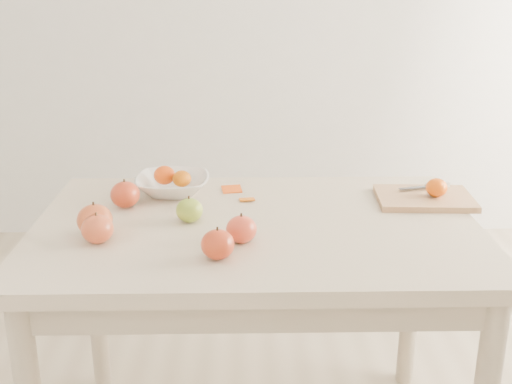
{
  "coord_description": "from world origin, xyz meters",
  "views": [
    {
      "loc": [
        -0.03,
        -1.61,
        1.4
      ],
      "look_at": [
        0.0,
        0.05,
        0.82
      ],
      "focal_mm": 45.0,
      "sensor_mm": 36.0,
      "label": 1
    }
  ],
  "objects": [
    {
      "name": "orange_peel_a",
      "position": [
        -0.07,
        0.26,
        0.75
      ],
      "size": [
        0.07,
        0.05,
        0.01
      ],
      "primitive_type": "cube",
      "rotation": [
        0.21,
        0.0,
        0.18
      ],
      "color": "#EE5310",
      "rests_on": "table"
    },
    {
      "name": "orange_peel_b",
      "position": [
        -0.02,
        0.17,
        0.75
      ],
      "size": [
        0.05,
        0.04,
        0.01
      ],
      "primitive_type": "cube",
      "rotation": [
        -0.14,
        0.0,
        0.12
      ],
      "color": "orange",
      "rests_on": "table"
    },
    {
      "name": "apple_red_a",
      "position": [
        -0.37,
        0.13,
        0.79
      ],
      "size": [
        0.08,
        0.08,
        0.08
      ],
      "primitive_type": "ellipsoid",
      "color": "maroon",
      "rests_on": "table"
    },
    {
      "name": "fruit_bowl",
      "position": [
        -0.25,
        0.25,
        0.78
      ],
      "size": [
        0.22,
        0.22,
        0.05
      ],
      "primitive_type": "imported",
      "color": "white",
      "rests_on": "table"
    },
    {
      "name": "cutting_board",
      "position": [
        0.5,
        0.16,
        0.76
      ],
      "size": [
        0.29,
        0.22,
        0.02
      ],
      "primitive_type": "cube",
      "rotation": [
        0.0,
        0.0,
        -0.06
      ],
      "color": "tan",
      "rests_on": "table"
    },
    {
      "name": "bowl_tangerine_far",
      "position": [
        -0.22,
        0.23,
        0.8
      ],
      "size": [
        0.06,
        0.06,
        0.05
      ],
      "primitive_type": "ellipsoid",
      "color": "#D36707",
      "rests_on": "fruit_bowl"
    },
    {
      "name": "table",
      "position": [
        0.0,
        0.0,
        0.65
      ],
      "size": [
        1.2,
        0.8,
        0.75
      ],
      "color": "beige",
      "rests_on": "ground"
    },
    {
      "name": "apple_green",
      "position": [
        -0.18,
        0.01,
        0.78
      ],
      "size": [
        0.07,
        0.07,
        0.07
      ],
      "primitive_type": "ellipsoid",
      "color": "olive",
      "rests_on": "table"
    },
    {
      "name": "paring_knife",
      "position": [
        0.55,
        0.23,
        0.78
      ],
      "size": [
        0.17,
        0.07,
        0.01
      ],
      "color": "silver",
      "rests_on": "cutting_board"
    },
    {
      "name": "apple_red_b",
      "position": [
        -0.42,
        -0.08,
        0.79
      ],
      "size": [
        0.09,
        0.09,
        0.08
      ],
      "primitive_type": "ellipsoid",
      "color": "maroon",
      "rests_on": "table"
    },
    {
      "name": "board_tangerine",
      "position": [
        0.53,
        0.15,
        0.8
      ],
      "size": [
        0.06,
        0.06,
        0.05
      ],
      "primitive_type": "ellipsoid",
      "color": "#DE4F07",
      "rests_on": "cutting_board"
    },
    {
      "name": "apple_red_d",
      "position": [
        -0.4,
        -0.13,
        0.79
      ],
      "size": [
        0.08,
        0.08,
        0.07
      ],
      "primitive_type": "ellipsoid",
      "color": "maroon",
      "rests_on": "table"
    },
    {
      "name": "apple_red_e",
      "position": [
        -0.1,
        -0.23,
        0.79
      ],
      "size": [
        0.08,
        0.08,
        0.07
      ],
      "primitive_type": "ellipsoid",
      "color": "maroon",
      "rests_on": "table"
    },
    {
      "name": "apple_red_c",
      "position": [
        -0.04,
        -0.13,
        0.78
      ],
      "size": [
        0.08,
        0.08,
        0.07
      ],
      "primitive_type": "ellipsoid",
      "color": "maroon",
      "rests_on": "table"
    },
    {
      "name": "bowl_tangerine_near",
      "position": [
        -0.28,
        0.26,
        0.81
      ],
      "size": [
        0.07,
        0.07,
        0.06
      ],
      "primitive_type": "ellipsoid",
      "color": "#CE4207",
      "rests_on": "fruit_bowl"
    }
  ]
}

